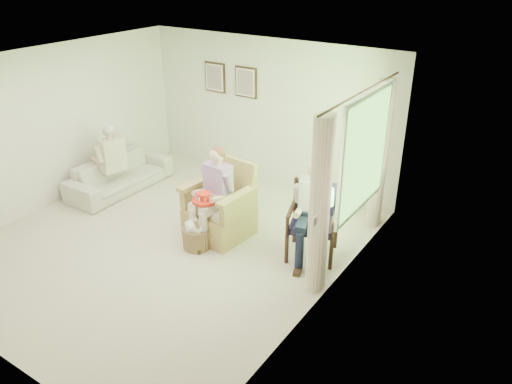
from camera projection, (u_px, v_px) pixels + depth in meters
floor at (169, 241)px, 7.46m from camera, size 5.50×5.50×0.00m
back_wall at (268, 112)px, 8.95m from camera, size 5.00×0.04×2.60m
left_wall at (48, 128)px, 8.13m from camera, size 0.04×5.50×2.60m
right_wall at (325, 207)px, 5.65m from camera, size 0.04×5.50×2.60m
ceiling at (153, 66)px, 6.32m from camera, size 5.00×5.50×0.02m
window at (365, 151)px, 6.44m from camera, size 0.13×2.50×1.63m
curtain_left at (320, 207)px, 5.96m from camera, size 0.34×0.34×2.30m
curtain_right at (379, 156)px, 7.43m from camera, size 0.34×0.34×2.30m
framed_print_left at (215, 77)px, 9.28m from camera, size 0.45×0.05×0.55m
framed_print_right at (246, 82)px, 8.93m from camera, size 0.45×0.05×0.55m
wicker_armchair at (221, 213)px, 7.51m from camera, size 0.88×0.87×1.13m
wood_armchair at (316, 218)px, 6.94m from camera, size 0.66×0.62×1.02m
sofa at (120, 174)px, 8.95m from camera, size 1.96×0.77×0.57m
person_wicker at (214, 188)px, 7.19m from camera, size 0.40×0.62×1.39m
person_dark at (311, 206)px, 6.70m from camera, size 0.40×0.62×1.39m
person_sofa at (109, 156)px, 8.64m from camera, size 0.42×0.62×1.24m
red_hat at (204, 198)px, 7.09m from camera, size 0.35×0.35×0.14m
hatbox at (196, 233)px, 7.21m from camera, size 0.43×0.43×0.60m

